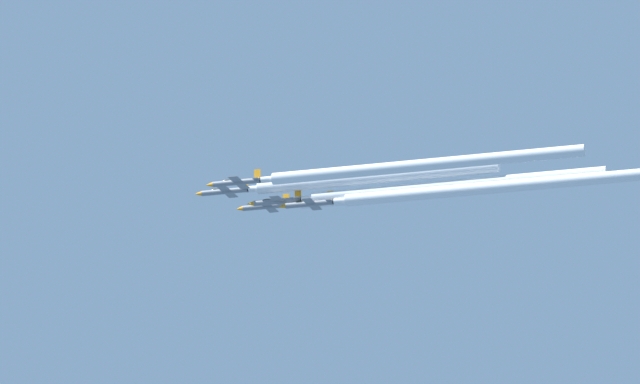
{
  "coord_description": "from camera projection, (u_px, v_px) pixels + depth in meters",
  "views": [
    {
      "loc": [
        -424.06,
        -142.7,
        1.88
      ],
      "look_at": [
        -0.11,
        -15.64,
        140.8
      ],
      "focal_mm": 121.7,
      "sensor_mm": 36.0,
      "label": 1
    }
  ],
  "objects": [
    {
      "name": "jet_slot",
      "position": [
        276.0,
        201.0,
        466.77
      ],
      "size": [
        8.81,
        12.83,
        3.08
      ],
      "color": "slate"
    },
    {
      "name": "smoke_trail_right_wingman",
      "position": [
        437.0,
        191.0,
        465.8
      ],
      "size": [
        2.53,
        66.3,
        2.53
      ],
      "color": "white"
    },
    {
      "name": "smoke_trail_left_wingman",
      "position": [
        419.0,
        166.0,
        449.62
      ],
      "size": [
        2.53,
        69.25,
        2.53
      ],
      "color": "white"
    },
    {
      "name": "jet_right_wingman",
      "position": [
        264.0,
        206.0,
        476.48
      ],
      "size": [
        8.81,
        12.83,
        3.08
      ],
      "color": "slate"
    },
    {
      "name": "jet_left_wingman",
      "position": [
        235.0,
        182.0,
        460.71
      ],
      "size": [
        8.81,
        12.83,
        3.08
      ],
      "color": "slate"
    },
    {
      "name": "smoke_trail_lead",
      "position": [
        372.0,
        178.0,
        461.0
      ],
      "size": [
        2.53,
        55.24,
        2.53
      ],
      "color": "white"
    },
    {
      "name": "jet_high_trail",
      "position": [
        308.0,
        204.0,
        463.43
      ],
      "size": [
        8.81,
        12.83,
        3.08
      ],
      "color": "slate"
    },
    {
      "name": "smoke_trail_slot",
      "position": [
        451.0,
        186.0,
        456.14
      ],
      "size": [
        2.53,
        65.86,
        2.53
      ],
      "color": "white"
    },
    {
      "name": "jet_lead",
      "position": [
        223.0,
        191.0,
        470.17
      ],
      "size": [
        8.81,
        12.83,
        3.08
      ],
      "color": "slate"
    },
    {
      "name": "smoke_trail_high_trail",
      "position": [
        494.0,
        188.0,
        452.27
      ],
      "size": [
        2.53,
        69.78,
        2.53
      ],
      "color": "white"
    }
  ]
}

